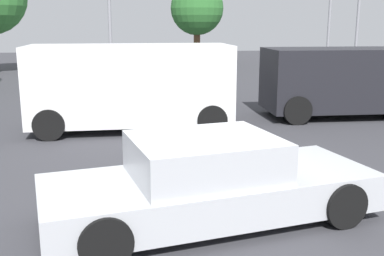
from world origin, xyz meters
TOP-DOWN VIEW (x-y plane):
  - ground_plane at (0.00, 0.00)m, footprint 80.00×80.00m
  - sedan_foreground at (0.21, -0.17)m, footprint 4.93×2.70m
  - dog at (2.66, 0.85)m, footprint 0.35×0.60m
  - van_white at (-0.84, 5.86)m, footprint 5.18×2.17m
  - suv_dark at (5.62, 6.73)m, footprint 5.03×2.22m
  - pedestrian at (1.88, 8.31)m, footprint 0.24×0.57m
  - tree_back_center at (3.61, 24.50)m, footprint 3.44×3.44m

SIDE VIEW (x-z plane):
  - ground_plane at x=0.00m, z-range 0.00..0.00m
  - dog at x=2.66m, z-range 0.04..0.43m
  - sedan_foreground at x=0.21m, z-range -0.05..1.18m
  - pedestrian at x=1.88m, z-range 0.16..1.80m
  - suv_dark at x=5.62m, z-range 0.10..2.13m
  - van_white at x=-0.84m, z-range 0.09..2.30m
  - tree_back_center at x=3.61m, z-range 0.95..6.35m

